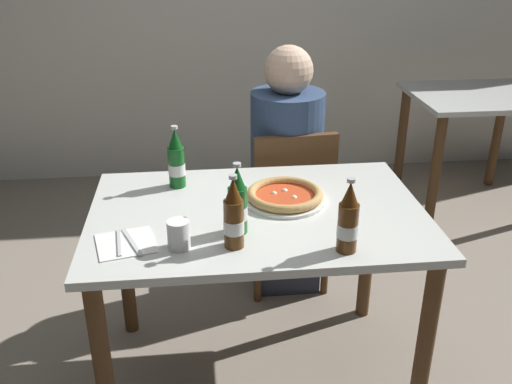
% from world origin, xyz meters
% --- Properties ---
extents(ground_plane, '(8.00, 8.00, 0.00)m').
position_xyz_m(ground_plane, '(0.00, 0.00, 0.00)').
color(ground_plane, gray).
extents(dining_table_main, '(1.20, 0.80, 0.75)m').
position_xyz_m(dining_table_main, '(0.00, 0.00, 0.64)').
color(dining_table_main, silver).
rests_on(dining_table_main, ground_plane).
extents(chair_behind_table, '(0.43, 0.43, 0.85)m').
position_xyz_m(chair_behind_table, '(0.22, 0.61, 0.48)').
color(chair_behind_table, brown).
rests_on(chair_behind_table, ground_plane).
extents(diner_seated, '(0.34, 0.34, 1.21)m').
position_xyz_m(diner_seated, '(0.21, 0.66, 0.58)').
color(diner_seated, '#2D3342').
rests_on(diner_seated, ground_plane).
extents(dining_table_background, '(0.80, 0.70, 0.75)m').
position_xyz_m(dining_table_background, '(1.51, 1.42, 0.59)').
color(dining_table_background, silver).
rests_on(dining_table_background, ground_plane).
extents(pizza_margherita_near, '(0.31, 0.31, 0.04)m').
position_xyz_m(pizza_margherita_near, '(0.11, 0.07, 0.77)').
color(pizza_margherita_near, white).
rests_on(pizza_margherita_near, dining_table_main).
extents(beer_bottle_left, '(0.07, 0.07, 0.25)m').
position_xyz_m(beer_bottle_left, '(0.25, -0.30, 0.85)').
color(beer_bottle_left, '#512D0F').
rests_on(beer_bottle_left, dining_table_main).
extents(beer_bottle_center, '(0.07, 0.07, 0.25)m').
position_xyz_m(beer_bottle_center, '(-0.29, 0.25, 0.85)').
color(beer_bottle_center, '#14591E').
rests_on(beer_bottle_center, dining_table_main).
extents(beer_bottle_right, '(0.07, 0.07, 0.25)m').
position_xyz_m(beer_bottle_right, '(-0.10, -0.24, 0.85)').
color(beer_bottle_right, '#512D0F').
rests_on(beer_bottle_right, dining_table_main).
extents(beer_bottle_extra, '(0.07, 0.07, 0.25)m').
position_xyz_m(beer_bottle_extra, '(-0.08, -0.15, 0.85)').
color(beer_bottle_extra, '#14591E').
rests_on(beer_bottle_extra, dining_table_main).
extents(napkin_with_cutlery, '(0.22, 0.22, 0.01)m').
position_xyz_m(napkin_with_cutlery, '(-0.45, -0.19, 0.75)').
color(napkin_with_cutlery, white).
rests_on(napkin_with_cutlery, dining_table_main).
extents(paper_cup, '(0.07, 0.07, 0.09)m').
position_xyz_m(paper_cup, '(-0.28, -0.23, 0.80)').
color(paper_cup, white).
rests_on(paper_cup, dining_table_main).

